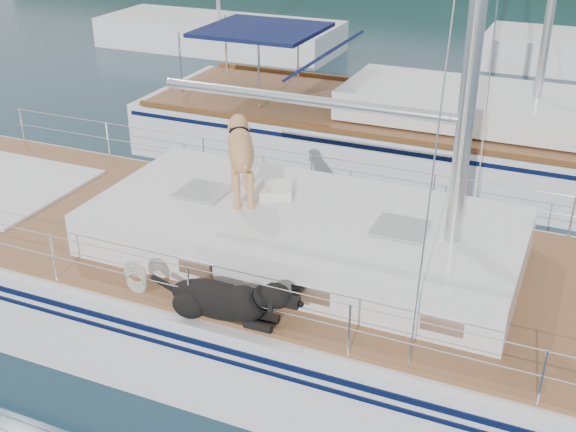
% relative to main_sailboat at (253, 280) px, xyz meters
% --- Properties ---
extents(ground, '(120.00, 120.00, 0.00)m').
position_rel_main_sailboat_xyz_m(ground, '(-0.09, 0.01, -0.68)').
color(ground, black).
rests_on(ground, ground).
extents(main_sailboat, '(12.00, 3.80, 14.01)m').
position_rel_main_sailboat_xyz_m(main_sailboat, '(0.00, 0.00, 0.00)').
color(main_sailboat, silver).
rests_on(main_sailboat, ground).
extents(neighbor_sailboat, '(11.00, 3.50, 13.30)m').
position_rel_main_sailboat_xyz_m(neighbor_sailboat, '(0.45, 6.35, -0.05)').
color(neighbor_sailboat, silver).
rests_on(neighbor_sailboat, ground).
extents(bg_boat_west, '(8.00, 3.00, 11.65)m').
position_rel_main_sailboat_xyz_m(bg_boat_west, '(-8.09, 14.01, -0.23)').
color(bg_boat_west, silver).
rests_on(bg_boat_west, ground).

